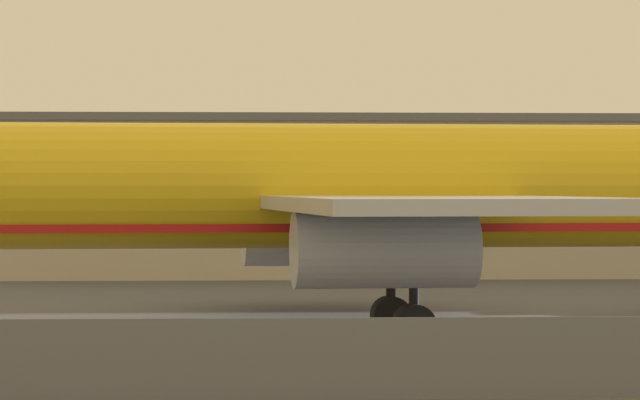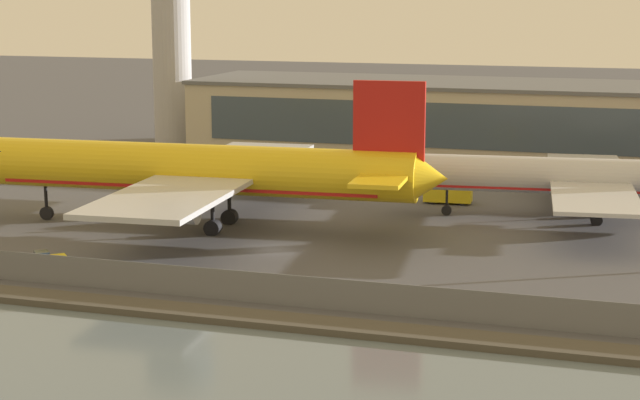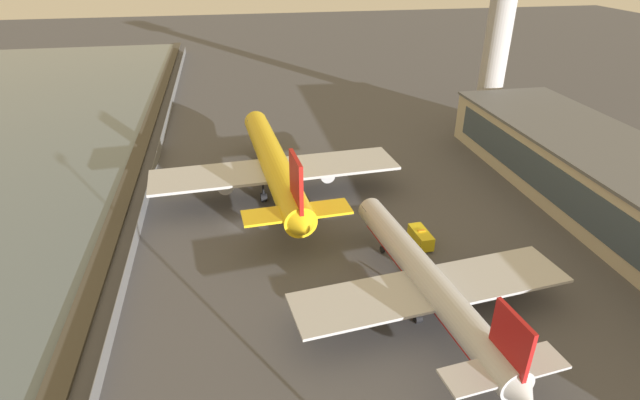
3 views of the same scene
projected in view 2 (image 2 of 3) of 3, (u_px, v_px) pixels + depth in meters
ground_plane at (273, 250)px, 95.83m from camera, size 500.00×500.00×0.00m
shoreline_seawall at (174, 311)px, 76.61m from camera, size 320.00×3.00×0.50m
perimeter_fence at (200, 282)px, 80.64m from camera, size 280.00×0.10×2.36m
cargo_jet_yellow at (197, 171)px, 103.67m from camera, size 50.41×43.27×14.86m
passenger_jet_silver at (578, 178)px, 107.44m from camera, size 40.22×34.92×11.44m
baggage_tug at (46, 263)px, 87.99m from camera, size 3.46×3.32×1.80m
ops_van at (447, 192)px, 116.69m from camera, size 5.32×2.42×2.48m
terminal_building at (560, 122)px, 145.77m from camera, size 102.94×21.31×10.45m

